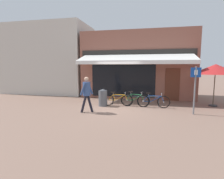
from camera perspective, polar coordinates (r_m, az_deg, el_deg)
The scene contains 11 objects.
ground_plane at distance 9.34m, azimuth 0.53°, elevation -6.14°, with size 160.00×160.00×0.00m, color #846656.
shop_front at distance 13.31m, azimuth 8.30°, elevation 7.89°, with size 7.89×4.68×4.65m.
neighbour_building at distance 16.34m, azimuth -20.18°, elevation 9.09°, with size 7.23×4.00×5.60m.
bike_rack_rail at distance 9.90m, azimuth 7.57°, elevation -2.72°, with size 2.69×0.04×0.57m.
bicycle_orange at distance 9.88m, azimuth 1.82°, elevation -3.30°, with size 1.74×0.52×0.79m.
bicycle_green at distance 9.80m, azimuth 7.42°, elevation -3.35°, with size 1.66×0.52×0.83m.
bicycle_blue at distance 9.69m, azimuth 13.27°, elevation -3.68°, with size 1.75×0.52×0.80m.
pedestrian_adult at distance 8.43m, azimuth -8.28°, elevation -0.44°, with size 0.61×0.55×1.74m.
litter_bin at distance 9.82m, azimuth -2.99°, elevation -2.60°, with size 0.50×0.50×0.97m.
parking_sign at distance 8.79m, azimuth 25.50°, elevation 1.33°, with size 0.44×0.07×2.22m.
cafe_parasol at distance 11.17m, azimuth 30.73°, elevation 5.71°, with size 2.43×2.43×2.34m.
Camera 1 is at (1.86, -8.89, 2.18)m, focal length 28.00 mm.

